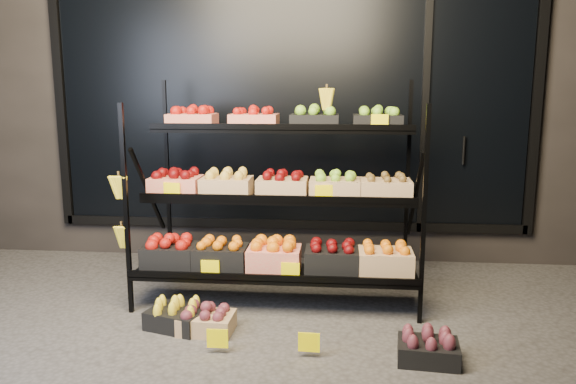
# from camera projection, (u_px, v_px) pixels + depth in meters

# --- Properties ---
(ground) EXTENTS (24.00, 24.00, 0.00)m
(ground) POSITION_uv_depth(u_px,v_px,m) (269.00, 328.00, 3.79)
(ground) COLOR #514F4C
(ground) RESTS_ON ground
(building) EXTENTS (6.00, 2.08, 3.50)m
(building) POSITION_uv_depth(u_px,v_px,m) (298.00, 73.00, 6.00)
(building) COLOR #2D2826
(building) RESTS_ON ground
(display_rack) EXTENTS (2.18, 1.02, 1.71)m
(display_rack) POSITION_uv_depth(u_px,v_px,m) (277.00, 197.00, 4.23)
(display_rack) COLOR black
(display_rack) RESTS_ON ground
(tag_floor_a) EXTENTS (0.13, 0.01, 0.12)m
(tag_floor_a) POSITION_uv_depth(u_px,v_px,m) (218.00, 345.00, 3.41)
(tag_floor_a) COLOR #FFE900
(tag_floor_a) RESTS_ON ground
(tag_floor_b) EXTENTS (0.13, 0.01, 0.12)m
(tag_floor_b) POSITION_uv_depth(u_px,v_px,m) (309.00, 349.00, 3.36)
(tag_floor_b) COLOR #FFE900
(tag_floor_b) RESTS_ON ground
(floor_crate_left) EXTENTS (0.37, 0.28, 0.19)m
(floor_crate_left) POSITION_uv_depth(u_px,v_px,m) (207.00, 319.00, 3.72)
(floor_crate_left) COLOR tan
(floor_crate_left) RESTS_ON ground
(floor_crate_midleft) EXTENTS (0.44, 0.37, 0.19)m
(floor_crate_midleft) POSITION_uv_depth(u_px,v_px,m) (177.00, 315.00, 3.78)
(floor_crate_midleft) COLOR black
(floor_crate_midleft) RESTS_ON ground
(floor_crate_right) EXTENTS (0.38, 0.29, 0.19)m
(floor_crate_right) POSITION_uv_depth(u_px,v_px,m) (428.00, 348.00, 3.32)
(floor_crate_right) COLOR black
(floor_crate_right) RESTS_ON ground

